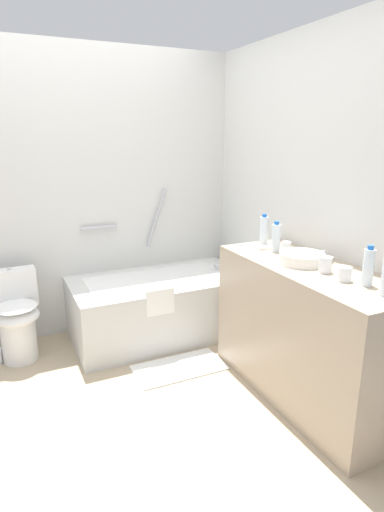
# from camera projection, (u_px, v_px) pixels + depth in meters

# --- Properties ---
(ground_plane) EXTENTS (4.03, 4.03, 0.00)m
(ground_plane) POSITION_uv_depth(u_px,v_px,m) (101.00, 408.00, 2.66)
(ground_plane) COLOR tan
(wall_back_tiled) EXTENTS (3.43, 0.10, 2.34)m
(wall_back_tiled) POSITION_uv_depth(u_px,v_px,m) (56.00, 197.00, 3.42)
(wall_back_tiled) COLOR silver
(wall_back_tiled) RESTS_ON ground_plane
(wall_right_mirror) EXTENTS (0.10, 2.79, 2.34)m
(wall_right_mirror) POSITION_uv_depth(u_px,v_px,m) (312.00, 206.00, 2.98)
(wall_right_mirror) COLOR silver
(wall_right_mirror) RESTS_ON ground_plane
(bathtub) EXTENTS (1.45, 0.77, 1.20)m
(bathtub) POSITION_uv_depth(u_px,v_px,m) (160.00, 304.00, 3.58)
(bathtub) COLOR silver
(bathtub) RESTS_ON ground_plane
(toilet) EXTENTS (0.36, 0.46, 0.68)m
(toilet) POSITION_uv_depth(u_px,v_px,m) (16.00, 317.00, 3.18)
(toilet) COLOR white
(toilet) RESTS_ON ground_plane
(vanity_counter) EXTENTS (0.53, 1.36, 0.88)m
(vanity_counter) POSITION_uv_depth(u_px,v_px,m) (307.00, 333.00, 2.69)
(vanity_counter) COLOR tan
(vanity_counter) RESTS_ON ground_plane
(sink_basin) EXTENTS (0.28, 0.28, 0.07)m
(sink_basin) POSITION_uv_depth(u_px,v_px,m) (302.00, 258.00, 2.62)
(sink_basin) COLOR white
(sink_basin) RESTS_ON vanity_counter
(sink_faucet) EXTENTS (0.13, 0.15, 0.07)m
(sink_faucet) POSITION_uv_depth(u_px,v_px,m) (323.00, 256.00, 2.69)
(sink_faucet) COLOR #A3A3A8
(sink_faucet) RESTS_ON vanity_counter
(water_bottle_0) EXTENTS (0.06, 0.06, 0.21)m
(water_bottle_0) POSITION_uv_depth(u_px,v_px,m) (276.00, 238.00, 2.88)
(water_bottle_0) COLOR silver
(water_bottle_0) RESTS_ON vanity_counter
(water_bottle_1) EXTENTS (0.06, 0.06, 0.22)m
(water_bottle_1) POSITION_uv_depth(u_px,v_px,m) (368.00, 267.00, 2.22)
(water_bottle_1) COLOR silver
(water_bottle_1) RESTS_ON vanity_counter
(water_bottle_2) EXTENTS (0.06, 0.06, 0.23)m
(water_bottle_2) POSITION_uv_depth(u_px,v_px,m) (264.00, 231.00, 3.04)
(water_bottle_2) COLOR silver
(water_bottle_2) RESTS_ON vanity_counter
(drinking_glass_0) EXTENTS (0.08, 0.08, 0.08)m
(drinking_glass_0) POSITION_uv_depth(u_px,v_px,m) (345.00, 274.00, 2.30)
(drinking_glass_0) COLOR white
(drinking_glass_0) RESTS_ON vanity_counter
(drinking_glass_1) EXTENTS (0.08, 0.08, 0.09)m
(drinking_glass_1) POSITION_uv_depth(u_px,v_px,m) (325.00, 265.00, 2.45)
(drinking_glass_1) COLOR white
(drinking_glass_1) RESTS_ON vanity_counter
(drinking_glass_2) EXTENTS (0.06, 0.06, 0.09)m
(drinking_glass_2) POSITION_uv_depth(u_px,v_px,m) (286.00, 248.00, 2.82)
(drinking_glass_2) COLOR white
(drinking_glass_2) RESTS_ON vanity_counter
(soap_dish) EXTENTS (0.09, 0.06, 0.02)m
(soap_dish) POSITION_uv_depth(u_px,v_px,m) (262.00, 248.00, 2.96)
(soap_dish) COLOR white
(soap_dish) RESTS_ON vanity_counter
(bath_mat) EXTENTS (0.66, 0.34, 0.01)m
(bath_mat) POSITION_uv_depth(u_px,v_px,m) (179.00, 368.00, 3.11)
(bath_mat) COLOR white
(bath_mat) RESTS_ON ground_plane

